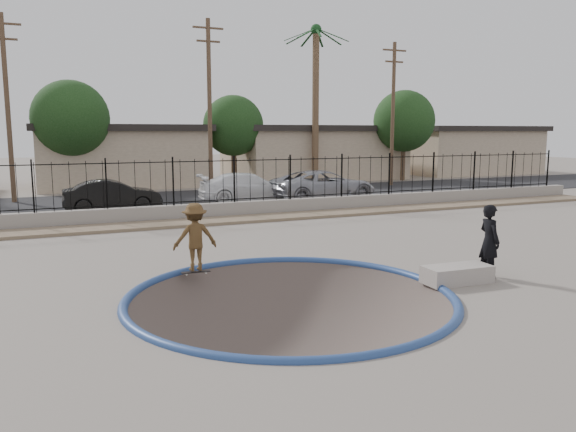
# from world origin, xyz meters

# --- Properties ---
(ground) EXTENTS (120.00, 120.00, 2.20)m
(ground) POSITION_xyz_m (0.00, 12.00, -1.10)
(ground) COLOR slate
(ground) RESTS_ON ground
(bowl_pit) EXTENTS (6.84, 6.84, 1.80)m
(bowl_pit) POSITION_xyz_m (0.00, -1.00, 0.00)
(bowl_pit) COLOR #473C36
(bowl_pit) RESTS_ON ground
(coping_ring) EXTENTS (7.04, 7.04, 0.20)m
(coping_ring) POSITION_xyz_m (0.00, -1.00, 0.00)
(coping_ring) COLOR navy
(coping_ring) RESTS_ON ground
(rock_strip) EXTENTS (42.00, 1.60, 0.11)m
(rock_strip) POSITION_xyz_m (0.00, 9.20, 0.06)
(rock_strip) COLOR #89725A
(rock_strip) RESTS_ON ground
(retaining_wall) EXTENTS (42.00, 0.45, 0.60)m
(retaining_wall) POSITION_xyz_m (0.00, 10.30, 0.30)
(retaining_wall) COLOR gray
(retaining_wall) RESTS_ON ground
(fence) EXTENTS (40.00, 0.04, 1.80)m
(fence) POSITION_xyz_m (0.00, 10.30, 1.50)
(fence) COLOR black
(fence) RESTS_ON retaining_wall
(street) EXTENTS (90.00, 8.00, 0.04)m
(street) POSITION_xyz_m (0.00, 17.00, 0.02)
(street) COLOR black
(street) RESTS_ON ground
(house_center) EXTENTS (10.60, 8.60, 3.90)m
(house_center) POSITION_xyz_m (0.00, 26.50, 1.97)
(house_center) COLOR tan
(house_center) RESTS_ON ground
(house_east) EXTENTS (12.60, 8.60, 3.90)m
(house_east) POSITION_xyz_m (14.00, 26.50, 1.97)
(house_east) COLOR tan
(house_east) RESTS_ON ground
(house_east_far) EXTENTS (11.60, 8.60, 3.90)m
(house_east_far) POSITION_xyz_m (28.00, 26.50, 1.97)
(house_east_far) COLOR tan
(house_east_far) RESTS_ON ground
(palm_right) EXTENTS (2.30, 2.30, 10.30)m
(palm_right) POSITION_xyz_m (12.00, 22.00, 7.33)
(palm_right) COLOR brown
(palm_right) RESTS_ON ground
(utility_pole_left) EXTENTS (1.70, 0.24, 9.00)m
(utility_pole_left) POSITION_xyz_m (-6.00, 19.00, 4.70)
(utility_pole_left) COLOR #473323
(utility_pole_left) RESTS_ON ground
(utility_pole_mid) EXTENTS (1.70, 0.24, 9.50)m
(utility_pole_mid) POSITION_xyz_m (4.00, 19.00, 4.96)
(utility_pole_mid) COLOR #473323
(utility_pole_mid) RESTS_ON ground
(utility_pole_right) EXTENTS (1.70, 0.24, 9.00)m
(utility_pole_right) POSITION_xyz_m (16.00, 19.00, 4.70)
(utility_pole_right) COLOR #473323
(utility_pole_right) RESTS_ON ground
(street_tree_left) EXTENTS (4.32, 4.32, 6.36)m
(street_tree_left) POSITION_xyz_m (-3.00, 23.00, 4.19)
(street_tree_left) COLOR #473323
(street_tree_left) RESTS_ON ground
(street_tree_mid) EXTENTS (3.96, 3.96, 5.83)m
(street_tree_mid) POSITION_xyz_m (7.00, 24.00, 3.84)
(street_tree_mid) COLOR #473323
(street_tree_mid) RESTS_ON ground
(street_tree_right) EXTENTS (4.32, 4.32, 6.36)m
(street_tree_right) POSITION_xyz_m (19.00, 22.00, 4.19)
(street_tree_right) COLOR #473323
(street_tree_right) RESTS_ON ground
(skater) EXTENTS (1.09, 0.65, 1.66)m
(skater) POSITION_xyz_m (-1.35, 1.71, 0.83)
(skater) COLOR brown
(skater) RESTS_ON ground
(skateboard) EXTENTS (0.72, 0.22, 0.06)m
(skateboard) POSITION_xyz_m (-1.35, 1.71, 0.05)
(skateboard) COLOR black
(skateboard) RESTS_ON ground
(videographer) EXTENTS (0.49, 0.69, 1.76)m
(videographer) POSITION_xyz_m (5.05, -1.36, 0.88)
(videographer) COLOR black
(videographer) RESTS_ON ground
(concrete_ledge) EXTENTS (1.64, 0.78, 0.40)m
(concrete_ledge) POSITION_xyz_m (4.00, -1.50, 0.20)
(concrete_ledge) COLOR #9C938A
(concrete_ledge) RESTS_ON ground
(car_b) EXTENTS (4.13, 1.50, 1.35)m
(car_b) POSITION_xyz_m (-1.92, 13.81, 0.71)
(car_b) COLOR black
(car_b) RESTS_ON street
(car_c) EXTENTS (5.08, 2.48, 1.42)m
(car_c) POSITION_xyz_m (4.61, 14.49, 0.75)
(car_c) COLOR white
(car_c) RESTS_ON street
(car_d) EXTENTS (5.68, 2.99, 1.52)m
(car_d) POSITION_xyz_m (8.19, 13.40, 0.80)
(car_d) COLOR #9B9CA3
(car_d) RESTS_ON street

